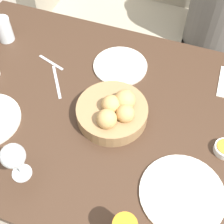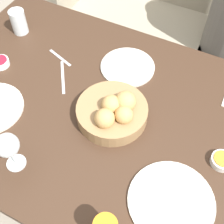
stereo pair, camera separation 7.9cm
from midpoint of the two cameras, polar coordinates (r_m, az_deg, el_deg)
ground_plane at (r=1.82m, az=0.06°, el=-14.10°), size 10.00×10.00×0.00m
dining_table at (r=1.23m, az=0.09°, el=-2.27°), size 1.43×0.94×0.76m
couch at (r=2.25m, az=15.34°, el=13.76°), size 1.84×0.70×0.86m
bread_basket at (r=1.10m, az=2.28°, el=0.00°), size 0.25×0.25×0.12m
plate_near_right at (r=1.00m, az=13.07°, el=-15.74°), size 0.27×0.27×0.01m
plate_far_center at (r=1.29m, az=4.63°, el=8.14°), size 0.22×0.22×0.01m
water_tumbler at (r=1.48m, az=-15.20°, el=15.60°), size 0.07×0.07×0.11m
wine_glass at (r=0.98m, az=-16.41°, el=-6.15°), size 0.08×0.08×0.16m
jam_bowl_berry at (r=1.36m, az=-18.22°, el=8.55°), size 0.07×0.07×0.03m
jam_bowl_honey at (r=1.10m, az=21.45°, el=-8.38°), size 0.07×0.07×0.03m
knife_silver at (r=1.26m, az=-7.23°, el=6.28°), size 0.11×0.15×0.00m
spoon_coffee at (r=1.34m, az=-7.80°, el=9.73°), size 0.13×0.05×0.00m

